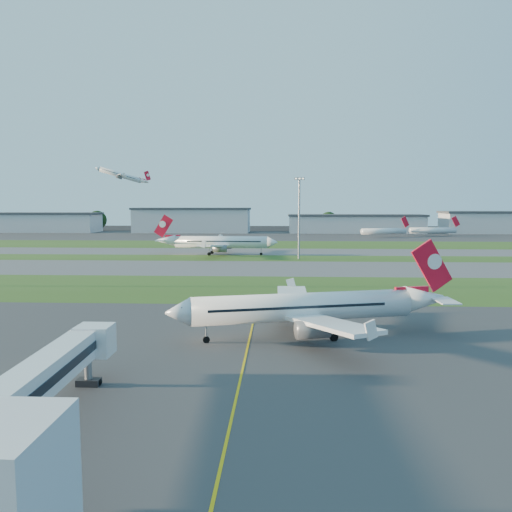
# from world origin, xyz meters

# --- Properties ---
(ground) EXTENTS (700.00, 700.00, 0.00)m
(ground) POSITION_xyz_m (0.00, 0.00, 0.00)
(ground) COLOR black
(ground) RESTS_ON ground
(apron_near) EXTENTS (300.00, 70.00, 0.01)m
(apron_near) POSITION_xyz_m (0.00, 0.00, 0.01)
(apron_near) COLOR #333335
(apron_near) RESTS_ON ground
(grass_strip_a) EXTENTS (300.00, 34.00, 0.01)m
(grass_strip_a) POSITION_xyz_m (0.00, 52.00, 0.01)
(grass_strip_a) COLOR #324F1A
(grass_strip_a) RESTS_ON ground
(taxiway_a) EXTENTS (300.00, 32.00, 0.01)m
(taxiway_a) POSITION_xyz_m (0.00, 85.00, 0.01)
(taxiway_a) COLOR #515154
(taxiway_a) RESTS_ON ground
(grass_strip_b) EXTENTS (300.00, 18.00, 0.01)m
(grass_strip_b) POSITION_xyz_m (0.00, 110.00, 0.01)
(grass_strip_b) COLOR #324F1A
(grass_strip_b) RESTS_ON ground
(taxiway_b) EXTENTS (300.00, 26.00, 0.01)m
(taxiway_b) POSITION_xyz_m (0.00, 132.00, 0.01)
(taxiway_b) COLOR #515154
(taxiway_b) RESTS_ON ground
(grass_strip_c) EXTENTS (300.00, 40.00, 0.01)m
(grass_strip_c) POSITION_xyz_m (0.00, 165.00, 0.01)
(grass_strip_c) COLOR #324F1A
(grass_strip_c) RESTS_ON ground
(apron_far) EXTENTS (400.00, 80.00, 0.01)m
(apron_far) POSITION_xyz_m (0.00, 225.00, 0.01)
(apron_far) COLOR #333335
(apron_far) RESTS_ON ground
(yellow_line) EXTENTS (0.25, 60.00, 0.02)m
(yellow_line) POSITION_xyz_m (5.00, 0.00, 0.00)
(yellow_line) COLOR gold
(yellow_line) RESTS_ON ground
(jet_bridge) EXTENTS (4.20, 26.90, 6.20)m
(jet_bridge) POSITION_xyz_m (-9.81, -15.24, 4.01)
(jet_bridge) COLOR silver
(jet_bridge) RESTS_ON ground
(airliner_parked) EXTENTS (35.55, 29.82, 11.32)m
(airliner_parked) POSITION_xyz_m (12.23, 14.15, 3.97)
(airliner_parked) COLOR white
(airliner_parked) RESTS_ON ground
(airliner_taxiing) EXTENTS (39.65, 33.60, 12.37)m
(airliner_taxiing) POSITION_xyz_m (-11.59, 120.09, 4.34)
(airliner_taxiing) COLOR white
(airliner_taxiing) RESTS_ON ground
(airliner_departing) EXTENTS (27.28, 22.94, 8.73)m
(airliner_departing) POSITION_xyz_m (-79.74, 226.67, 33.49)
(airliner_departing) COLOR white
(mini_jet_near) EXTENTS (27.38, 12.12, 9.48)m
(mini_jet_near) POSITION_xyz_m (63.98, 215.42, 3.28)
(mini_jet_near) COLOR white
(mini_jet_near) RESTS_ON ground
(mini_jet_far) EXTENTS (28.47, 7.53, 9.48)m
(mini_jet_far) POSITION_xyz_m (92.47, 225.19, 3.28)
(mini_jet_far) COLOR white
(mini_jet_far) RESTS_ON ground
(light_mast_centre) EXTENTS (3.20, 0.70, 25.80)m
(light_mast_centre) POSITION_xyz_m (15.00, 108.00, 14.81)
(light_mast_centre) COLOR gray
(light_mast_centre) RESTS_ON ground
(hangar_far_west) EXTENTS (91.80, 23.00, 12.20)m
(hangar_far_west) POSITION_xyz_m (-150.00, 255.00, 6.14)
(hangar_far_west) COLOR #ADB0B6
(hangar_far_west) RESTS_ON ground
(hangar_west) EXTENTS (71.40, 23.00, 15.20)m
(hangar_west) POSITION_xyz_m (-45.00, 255.00, 7.64)
(hangar_west) COLOR #ADB0B6
(hangar_west) RESTS_ON ground
(hangar_east) EXTENTS (81.60, 23.00, 11.20)m
(hangar_east) POSITION_xyz_m (55.00, 255.00, 5.64)
(hangar_east) COLOR #ADB0B6
(hangar_east) RESTS_ON ground
(tree_west) EXTENTS (12.10, 12.10, 13.20)m
(tree_west) POSITION_xyz_m (-110.00, 270.00, 7.14)
(tree_west) COLOR black
(tree_west) RESTS_ON ground
(tree_mid_west) EXTENTS (9.90, 9.90, 10.80)m
(tree_mid_west) POSITION_xyz_m (-20.00, 266.00, 5.84)
(tree_mid_west) COLOR black
(tree_mid_west) RESTS_ON ground
(tree_mid_east) EXTENTS (11.55, 11.55, 12.60)m
(tree_mid_east) POSITION_xyz_m (40.00, 269.00, 6.81)
(tree_mid_east) COLOR black
(tree_mid_east) RESTS_ON ground
(tree_east) EXTENTS (10.45, 10.45, 11.40)m
(tree_east) POSITION_xyz_m (115.00, 267.00, 6.16)
(tree_east) COLOR black
(tree_east) RESTS_ON ground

